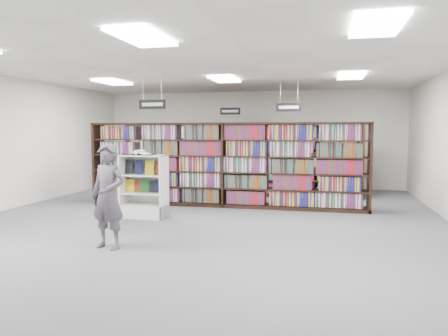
% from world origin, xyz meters
% --- Properties ---
extents(floor, '(12.00, 12.00, 0.00)m').
position_xyz_m(floor, '(0.00, 0.00, 0.00)').
color(floor, '#525156').
rests_on(floor, ground).
extents(ceiling, '(10.00, 12.00, 0.10)m').
position_xyz_m(ceiling, '(0.00, 0.00, 3.20)').
color(ceiling, silver).
rests_on(ceiling, wall_back).
extents(wall_back, '(10.00, 0.10, 3.20)m').
position_xyz_m(wall_back, '(0.00, 6.00, 1.60)').
color(wall_back, silver).
rests_on(wall_back, ground).
extents(bookshelf_row_near, '(7.00, 0.60, 2.10)m').
position_xyz_m(bookshelf_row_near, '(0.00, 2.00, 1.05)').
color(bookshelf_row_near, black).
rests_on(bookshelf_row_near, floor).
extents(bookshelf_row_mid, '(7.00, 0.60, 2.10)m').
position_xyz_m(bookshelf_row_mid, '(0.00, 4.00, 1.05)').
color(bookshelf_row_mid, black).
rests_on(bookshelf_row_mid, floor).
extents(bookshelf_row_far, '(7.00, 0.60, 2.10)m').
position_xyz_m(bookshelf_row_far, '(0.00, 5.70, 1.05)').
color(bookshelf_row_far, black).
rests_on(bookshelf_row_far, floor).
extents(aisle_sign_left, '(0.65, 0.02, 0.80)m').
position_xyz_m(aisle_sign_left, '(-1.50, 1.00, 2.53)').
color(aisle_sign_left, '#B2B2B7').
rests_on(aisle_sign_left, ceiling).
extents(aisle_sign_right, '(0.65, 0.02, 0.80)m').
position_xyz_m(aisle_sign_right, '(1.50, 3.00, 2.53)').
color(aisle_sign_right, '#B2B2B7').
rests_on(aisle_sign_right, ceiling).
extents(aisle_sign_center, '(0.65, 0.02, 0.80)m').
position_xyz_m(aisle_sign_center, '(-0.50, 5.00, 2.53)').
color(aisle_sign_center, '#B2B2B7').
rests_on(aisle_sign_center, ceiling).
extents(troffer_front_center, '(0.60, 1.20, 0.04)m').
position_xyz_m(troffer_front_center, '(0.00, -3.00, 3.16)').
color(troffer_front_center, white).
rests_on(troffer_front_center, ceiling).
extents(troffer_front_right, '(0.60, 1.20, 0.04)m').
position_xyz_m(troffer_front_right, '(3.00, -3.00, 3.16)').
color(troffer_front_right, white).
rests_on(troffer_front_right, ceiling).
extents(troffer_back_left, '(0.60, 1.20, 0.04)m').
position_xyz_m(troffer_back_left, '(-3.00, 2.00, 3.16)').
color(troffer_back_left, white).
rests_on(troffer_back_left, ceiling).
extents(troffer_back_center, '(0.60, 1.20, 0.04)m').
position_xyz_m(troffer_back_center, '(0.00, 2.00, 3.16)').
color(troffer_back_center, white).
rests_on(troffer_back_center, ceiling).
extents(troffer_back_right, '(0.60, 1.20, 0.04)m').
position_xyz_m(troffer_back_right, '(3.00, 2.00, 3.16)').
color(troffer_back_right, white).
rests_on(troffer_back_right, ceiling).
extents(endcap_display, '(0.99, 0.51, 1.38)m').
position_xyz_m(endcap_display, '(-1.40, 0.23, 0.47)').
color(endcap_display, silver).
rests_on(endcap_display, floor).
extents(open_book, '(0.70, 0.43, 0.13)m').
position_xyz_m(open_book, '(-1.46, 0.15, 1.41)').
color(open_book, black).
rests_on(open_book, endcap_display).
extents(shopper, '(0.69, 0.53, 1.70)m').
position_xyz_m(shopper, '(-0.96, -2.26, 0.85)').
color(shopper, '#504A55').
rests_on(shopper, floor).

